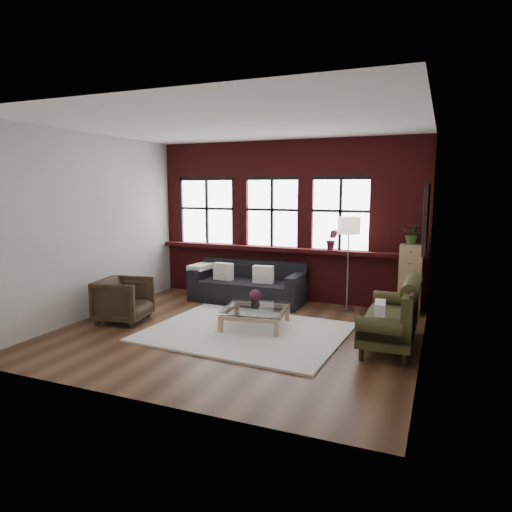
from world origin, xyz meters
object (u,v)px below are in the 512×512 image
at_px(dark_sofa, 247,282).
at_px(drawer_chest, 410,279).
at_px(vase, 255,303).
at_px(coffee_table, 255,318).
at_px(armchair, 124,300).
at_px(vintage_settee, 390,313).
at_px(floor_lamp, 348,261).

bearing_deg(dark_sofa, drawer_chest, 6.51).
bearing_deg(vase, drawer_chest, 39.87).
distance_m(coffee_table, vase, 0.25).
bearing_deg(coffee_table, armchair, -166.72).
distance_m(dark_sofa, coffee_table, 1.75).
xyz_separation_m(vintage_settee, armchair, (-4.33, -0.52, -0.11)).
height_order(vintage_settee, floor_lamp, floor_lamp).
bearing_deg(drawer_chest, dark_sofa, -173.49).
height_order(armchair, drawer_chest, drawer_chest).
xyz_separation_m(vintage_settee, coffee_table, (-2.12, 0.00, -0.32)).
bearing_deg(drawer_chest, vase, -140.13).
xyz_separation_m(armchair, drawer_chest, (4.47, 2.41, 0.26)).
bearing_deg(vase, coffee_table, 0.00).
relative_size(dark_sofa, vintage_settee, 1.26).
height_order(vintage_settee, drawer_chest, drawer_chest).
relative_size(vintage_settee, floor_lamp, 0.95).
xyz_separation_m(armchair, floor_lamp, (3.39, 2.11, 0.57)).
bearing_deg(armchair, floor_lamp, -68.53).
bearing_deg(coffee_table, drawer_chest, 39.87).
height_order(dark_sofa, floor_lamp, floor_lamp).
height_order(dark_sofa, vase, dark_sofa).
distance_m(dark_sofa, vintage_settee, 3.30).
relative_size(vase, floor_lamp, 0.08).
relative_size(dark_sofa, drawer_chest, 1.79).
bearing_deg(drawer_chest, armchair, -151.71).
bearing_deg(drawer_chest, floor_lamp, -164.63).
distance_m(vase, floor_lamp, 2.05).
bearing_deg(dark_sofa, floor_lamp, 1.54).
relative_size(coffee_table, drawer_chest, 0.80).
bearing_deg(armchair, vase, -87.13).
distance_m(dark_sofa, floor_lamp, 2.05).
distance_m(vintage_settee, vase, 2.12).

